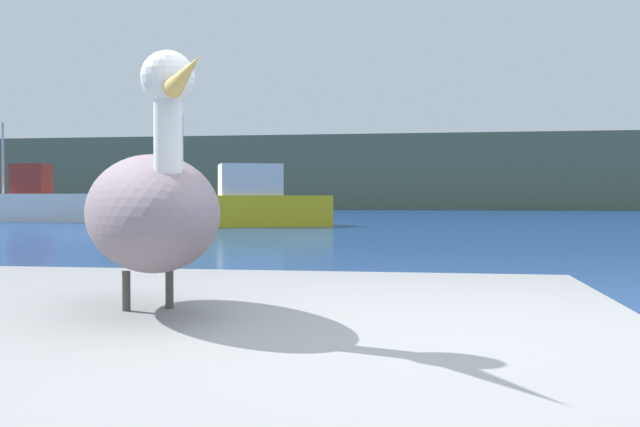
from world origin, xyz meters
name	(u,v)px	position (x,y,z in m)	size (l,w,h in m)	color
hillside_backdrop	(431,174)	(0.00, 78.82, 3.93)	(140.00, 13.77, 7.85)	#5B664C
pier_dock	(151,425)	(-1.13, 0.43, 0.42)	(3.48, 3.03, 0.83)	gray
pelican	(151,209)	(-1.12, 0.42, 1.20)	(0.92, 1.28, 0.88)	gray
fishing_boat_yellow	(241,204)	(-8.19, 28.05, 0.97)	(8.13, 4.93, 4.76)	yellow
fishing_boat_white	(36,202)	(-20.05, 32.07, 0.99)	(6.30, 1.88, 5.11)	white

